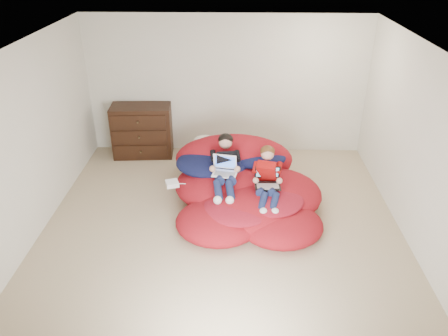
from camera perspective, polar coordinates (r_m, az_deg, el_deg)
room_shell at (r=6.13m, az=-0.28°, el=-5.79°), size 5.10×5.10×2.77m
dresser at (r=8.13m, az=-10.61°, el=4.80°), size 1.09×0.63×0.95m
beanbag_pile at (r=6.59m, az=2.56°, el=-2.70°), size 2.29×2.36×0.89m
cream_pillow at (r=7.18m, az=-2.46°, el=3.26°), size 0.43×0.27×0.27m
older_boy at (r=6.44m, az=0.13°, el=0.58°), size 0.35×1.11×0.64m
younger_boy at (r=6.25m, az=5.72°, el=-0.98°), size 0.35×0.95×0.65m
laptop_white at (r=6.37m, az=0.11°, el=-0.05°), size 0.39×0.35×0.26m
laptop_black at (r=6.24m, az=5.72°, el=-1.55°), size 0.37×0.37×0.25m
power_adapter at (r=6.45m, az=-6.79°, el=-2.03°), size 0.23×0.23×0.07m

